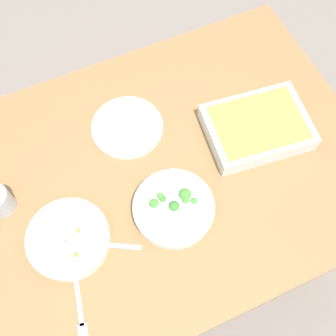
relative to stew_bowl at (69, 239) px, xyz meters
name	(u,v)px	position (x,y,z in m)	size (l,w,h in m)	color
ground_plane	(168,237)	(-0.33, -0.10, -0.77)	(6.00, 6.00, 0.00)	slate
dining_table	(168,180)	(-0.33, -0.10, -0.12)	(1.20, 0.90, 0.74)	olive
stew_bowl	(69,239)	(0.00, 0.00, 0.00)	(0.22, 0.22, 0.06)	white
broccoli_bowl	(174,208)	(-0.29, 0.03, 0.00)	(0.23, 0.23, 0.07)	white
baking_dish	(257,126)	(-0.63, -0.10, 0.00)	(0.32, 0.25, 0.06)	silver
side_plate	(127,127)	(-0.27, -0.27, -0.03)	(0.22, 0.22, 0.01)	white
spoon_by_stew	(100,244)	(-0.07, 0.04, -0.03)	(0.16, 0.10, 0.01)	silver
fork_on_table	(80,311)	(0.04, 0.18, -0.03)	(0.05, 0.18, 0.01)	silver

